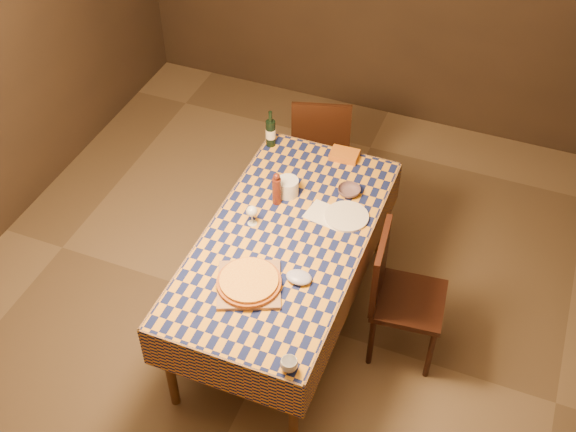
{
  "coord_description": "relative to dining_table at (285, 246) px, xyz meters",
  "views": [
    {
      "loc": [
        1.11,
        -2.77,
        3.83
      ],
      "look_at": [
        0.0,
        0.05,
        0.9
      ],
      "focal_mm": 45.0,
      "sensor_mm": 36.0,
      "label": 1
    }
  ],
  "objects": [
    {
      "name": "takeout_container",
      "position": [
        0.09,
        0.83,
        0.1
      ],
      "size": [
        0.19,
        0.14,
        0.05
      ],
      "primitive_type": "cube",
      "rotation": [
        0.0,
        0.0,
        0.04
      ],
      "color": "#BF6619",
      "rests_on": "dining_table"
    },
    {
      "name": "flour_patch",
      "position": [
        0.17,
        0.27,
        0.08
      ],
      "size": [
        0.27,
        0.22,
        0.0
      ],
      "primitive_type": "cube",
      "rotation": [
        0.0,
        0.0,
        -0.16
      ],
      "color": "white",
      "rests_on": "dining_table"
    },
    {
      "name": "deli_tub",
      "position": [
        -0.13,
        0.36,
        0.13
      ],
      "size": [
        0.16,
        0.16,
        0.11
      ],
      "primitive_type": "cylinder",
      "rotation": [
        0.0,
        0.0,
        0.24
      ],
      "color": "silver",
      "rests_on": "dining_table"
    },
    {
      "name": "wine_bottle",
      "position": [
        -0.42,
        0.78,
        0.18
      ],
      "size": [
        0.09,
        0.09,
        0.27
      ],
      "color": "black",
      "rests_on": "dining_table"
    },
    {
      "name": "wine_glass",
      "position": [
        -0.23,
        0.04,
        0.17
      ],
      "size": [
        0.07,
        0.07,
        0.14
      ],
      "color": "white",
      "rests_on": "dining_table"
    },
    {
      "name": "chair_far",
      "position": [
        -0.21,
        1.25,
        -0.17
      ],
      "size": [
        0.52,
        0.53,
        0.93
      ],
      "color": "black",
      "rests_on": "ground"
    },
    {
      "name": "flour_bag",
      "position": [
        0.2,
        -0.28,
        0.1
      ],
      "size": [
        0.18,
        0.15,
        0.04
      ],
      "primitive_type": "ellipsoid",
      "rotation": [
        0.0,
        0.0,
        0.32
      ],
      "color": "#A8ADD7",
      "rests_on": "dining_table"
    },
    {
      "name": "dining_table",
      "position": [
        0.0,
        0.0,
        0.0
      ],
      "size": [
        0.94,
        1.84,
        0.77
      ],
      "color": "brown",
      "rests_on": "ground"
    },
    {
      "name": "tumbler",
      "position": [
        0.36,
        -0.85,
        0.11
      ],
      "size": [
        0.09,
        0.09,
        0.07
      ],
      "primitive_type": "imported",
      "rotation": [
        0.0,
        0.0,
        -0.03
      ],
      "color": "white",
      "rests_on": "dining_table"
    },
    {
      "name": "room",
      "position": [
        0.0,
        0.0,
        0.66
      ],
      "size": [
        5.0,
        5.1,
        2.7
      ],
      "color": "brown",
      "rests_on": "ground"
    },
    {
      "name": "bowl",
      "position": [
        0.23,
        0.51,
        0.1
      ],
      "size": [
        0.18,
        0.18,
        0.04
      ],
      "primitive_type": "imported",
      "rotation": [
        0.0,
        0.0,
        0.3
      ],
      "color": "#604850",
      "rests_on": "dining_table"
    },
    {
      "name": "pizza",
      "position": [
        -0.04,
        -0.42,
        0.12
      ],
      "size": [
        0.38,
        0.38,
        0.04
      ],
      "color": "#A2501B",
      "rests_on": "cutting_board"
    },
    {
      "name": "cutting_board",
      "position": [
        -0.04,
        -0.42,
        0.09
      ],
      "size": [
        0.45,
        0.45,
        0.02
      ],
      "primitive_type": "cube",
      "rotation": [
        0.0,
        0.0,
        0.4
      ],
      "color": "#996C48",
      "rests_on": "dining_table"
    },
    {
      "name": "white_plate",
      "position": [
        0.29,
        0.3,
        0.08
      ],
      "size": [
        0.36,
        0.36,
        0.02
      ],
      "primitive_type": "cylinder",
      "rotation": [
        0.0,
        0.0,
        0.41
      ],
      "color": "white",
      "rests_on": "dining_table"
    },
    {
      "name": "pepper_mill",
      "position": [
        -0.16,
        0.26,
        0.19
      ],
      "size": [
        0.06,
        0.06,
        0.23
      ],
      "color": "#4D1B12",
      "rests_on": "dining_table"
    },
    {
      "name": "chair_right",
      "position": [
        0.69,
        0.06,
        -0.17
      ],
      "size": [
        0.47,
        0.46,
        0.93
      ],
      "color": "black",
      "rests_on": "ground"
    }
  ]
}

